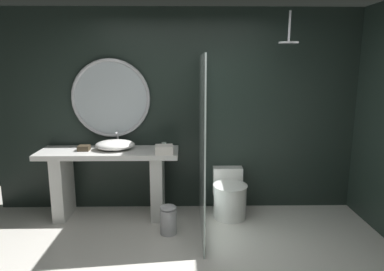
{
  "coord_description": "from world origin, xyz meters",
  "views": [
    {
      "loc": [
        0.09,
        -2.64,
        1.91
      ],
      "look_at": [
        0.15,
        0.99,
        1.16
      ],
      "focal_mm": 32.69,
      "sensor_mm": 36.0,
      "label": 1
    }
  ],
  "objects_px": {
    "rain_shower_head": "(289,40)",
    "waste_bin": "(168,219)",
    "vessel_sink": "(115,145)",
    "toilet": "(229,195)",
    "round_wall_mirror": "(111,98)",
    "tissue_box": "(84,148)",
    "folded_hand_towel": "(164,150)",
    "tumbler_cup": "(164,146)"
  },
  "relations": [
    {
      "from": "vessel_sink",
      "to": "rain_shower_head",
      "type": "xyz_separation_m",
      "value": [
        2.06,
        -0.12,
        1.25
      ]
    },
    {
      "from": "tumbler_cup",
      "to": "tissue_box",
      "type": "distance_m",
      "value": 0.98
    },
    {
      "from": "tumbler_cup",
      "to": "tissue_box",
      "type": "bearing_deg",
      "value": -176.41
    },
    {
      "from": "vessel_sink",
      "to": "tumbler_cup",
      "type": "xyz_separation_m",
      "value": [
        0.61,
        0.01,
        -0.02
      ]
    },
    {
      "from": "tissue_box",
      "to": "toilet",
      "type": "distance_m",
      "value": 1.91
    },
    {
      "from": "round_wall_mirror",
      "to": "rain_shower_head",
      "type": "relative_size",
      "value": 2.77
    },
    {
      "from": "round_wall_mirror",
      "to": "waste_bin",
      "type": "distance_m",
      "value": 1.68
    },
    {
      "from": "round_wall_mirror",
      "to": "tumbler_cup",
      "type": "bearing_deg",
      "value": -16.5
    },
    {
      "from": "round_wall_mirror",
      "to": "rain_shower_head",
      "type": "height_order",
      "value": "rain_shower_head"
    },
    {
      "from": "round_wall_mirror",
      "to": "rain_shower_head",
      "type": "bearing_deg",
      "value": -8.77
    },
    {
      "from": "vessel_sink",
      "to": "waste_bin",
      "type": "distance_m",
      "value": 1.14
    },
    {
      "from": "tumbler_cup",
      "to": "round_wall_mirror",
      "type": "relative_size",
      "value": 0.08
    },
    {
      "from": "vessel_sink",
      "to": "round_wall_mirror",
      "type": "height_order",
      "value": "round_wall_mirror"
    },
    {
      "from": "round_wall_mirror",
      "to": "folded_hand_towel",
      "type": "height_order",
      "value": "round_wall_mirror"
    },
    {
      "from": "tissue_box",
      "to": "waste_bin",
      "type": "height_order",
      "value": "tissue_box"
    },
    {
      "from": "vessel_sink",
      "to": "folded_hand_towel",
      "type": "bearing_deg",
      "value": -18.83
    },
    {
      "from": "vessel_sink",
      "to": "toilet",
      "type": "relative_size",
      "value": 0.78
    },
    {
      "from": "tumbler_cup",
      "to": "tissue_box",
      "type": "height_order",
      "value": "tumbler_cup"
    },
    {
      "from": "toilet",
      "to": "folded_hand_towel",
      "type": "height_order",
      "value": "folded_hand_towel"
    },
    {
      "from": "round_wall_mirror",
      "to": "waste_bin",
      "type": "height_order",
      "value": "round_wall_mirror"
    },
    {
      "from": "rain_shower_head",
      "to": "folded_hand_towel",
      "type": "relative_size",
      "value": 1.73
    },
    {
      "from": "vessel_sink",
      "to": "toilet",
      "type": "distance_m",
      "value": 1.58
    },
    {
      "from": "tumbler_cup",
      "to": "waste_bin",
      "type": "height_order",
      "value": "tumbler_cup"
    },
    {
      "from": "tumbler_cup",
      "to": "waste_bin",
      "type": "bearing_deg",
      "value": -82.5
    },
    {
      "from": "round_wall_mirror",
      "to": "tissue_box",
      "type": "bearing_deg",
      "value": -138.73
    },
    {
      "from": "round_wall_mirror",
      "to": "waste_bin",
      "type": "bearing_deg",
      "value": -44.73
    },
    {
      "from": "round_wall_mirror",
      "to": "waste_bin",
      "type": "relative_size",
      "value": 2.92
    },
    {
      "from": "rain_shower_head",
      "to": "folded_hand_towel",
      "type": "bearing_deg",
      "value": -176.17
    },
    {
      "from": "vessel_sink",
      "to": "rain_shower_head",
      "type": "height_order",
      "value": "rain_shower_head"
    },
    {
      "from": "tissue_box",
      "to": "rain_shower_head",
      "type": "xyz_separation_m",
      "value": [
        2.44,
        -0.07,
        1.28
      ]
    },
    {
      "from": "tissue_box",
      "to": "toilet",
      "type": "height_order",
      "value": "tissue_box"
    },
    {
      "from": "folded_hand_towel",
      "to": "toilet",
      "type": "bearing_deg",
      "value": 12.5
    },
    {
      "from": "toilet",
      "to": "waste_bin",
      "type": "bearing_deg",
      "value": -146.55
    },
    {
      "from": "rain_shower_head",
      "to": "waste_bin",
      "type": "bearing_deg",
      "value": -163.34
    },
    {
      "from": "tumbler_cup",
      "to": "folded_hand_towel",
      "type": "distance_m",
      "value": 0.23
    },
    {
      "from": "folded_hand_towel",
      "to": "tumbler_cup",
      "type": "bearing_deg",
      "value": 93.73
    },
    {
      "from": "tissue_box",
      "to": "round_wall_mirror",
      "type": "bearing_deg",
      "value": 41.27
    },
    {
      "from": "vessel_sink",
      "to": "rain_shower_head",
      "type": "distance_m",
      "value": 2.42
    },
    {
      "from": "vessel_sink",
      "to": "round_wall_mirror",
      "type": "xyz_separation_m",
      "value": [
        -0.07,
        0.21,
        0.56
      ]
    },
    {
      "from": "tissue_box",
      "to": "folded_hand_towel",
      "type": "relative_size",
      "value": 0.65
    },
    {
      "from": "tissue_box",
      "to": "tumbler_cup",
      "type": "bearing_deg",
      "value": 3.59
    },
    {
      "from": "tissue_box",
      "to": "round_wall_mirror",
      "type": "relative_size",
      "value": 0.14
    }
  ]
}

